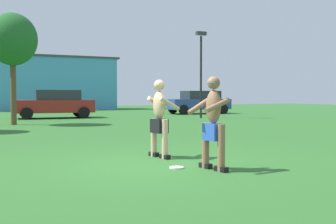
% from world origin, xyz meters
% --- Properties ---
extents(ground_plane, '(80.00, 80.00, 0.00)m').
position_xyz_m(ground_plane, '(0.00, 0.00, 0.00)').
color(ground_plane, '#2D6628').
extents(player_with_cap, '(0.62, 0.69, 1.65)m').
position_xyz_m(player_with_cap, '(0.65, -1.04, 0.90)').
color(player_with_cap, black).
rests_on(player_with_cap, ground_plane).
extents(player_in_black, '(0.62, 0.73, 1.63)m').
position_xyz_m(player_in_black, '(0.39, 0.66, 0.86)').
color(player_in_black, black).
rests_on(player_in_black, ground_plane).
extents(frisbee, '(0.26, 0.26, 0.03)m').
position_xyz_m(frisbee, '(0.15, -0.62, 0.01)').
color(frisbee, white).
rests_on(frisbee, ground_plane).
extents(car_red_mid_lot, '(4.40, 2.24, 1.58)m').
position_xyz_m(car_red_mid_lot, '(1.08, 16.38, 0.82)').
color(car_red_mid_lot, maroon).
rests_on(car_red_mid_lot, ground_plane).
extents(car_blue_far_end, '(4.39, 2.20, 1.58)m').
position_xyz_m(car_blue_far_end, '(11.04, 17.49, 0.82)').
color(car_blue_far_end, '#2D478C').
rests_on(car_blue_far_end, ground_plane).
extents(lamp_post, '(0.60, 0.24, 4.85)m').
position_xyz_m(lamp_post, '(8.50, 12.83, 3.04)').
color(lamp_post, black).
rests_on(lamp_post, ground_plane).
extents(outbuilding_behind_lot, '(12.24, 4.37, 4.63)m').
position_xyz_m(outbuilding_behind_lot, '(2.61, 29.62, 2.32)').
color(outbuilding_behind_lot, '#4C9ED1').
rests_on(outbuilding_behind_lot, ground_plane).
extents(tree_right_field, '(2.11, 2.11, 4.87)m').
position_xyz_m(tree_right_field, '(-1.50, 11.90, 3.69)').
color(tree_right_field, brown).
rests_on(tree_right_field, ground_plane).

